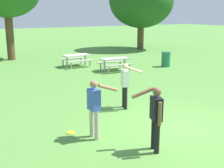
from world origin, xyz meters
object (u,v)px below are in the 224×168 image
person_thrower (125,82)px  trash_can_beside_table (166,59)px  person_bystander (94,105)px  person_catcher (156,114)px  frisbee (71,133)px  picnic_table_far (76,58)px  picnic_table_near (115,62)px  tree_back_left (141,0)px

person_thrower → trash_can_beside_table: person_thrower is taller
person_bystander → person_catcher: bearing=-57.8°
person_bystander → frisbee: person_bystander is taller
picnic_table_far → trash_can_beside_table: bearing=-30.9°
picnic_table_near → picnic_table_far: 2.84m
person_bystander → tree_back_left: tree_back_left is taller
frisbee → picnic_table_near: picnic_table_near is taller
person_thrower → person_catcher: (-1.24, -3.23, 0.00)m
person_catcher → tree_back_left: bearing=54.8°
frisbee → picnic_table_far: size_ratio=0.13×
person_thrower → trash_can_beside_table: bearing=39.8°
tree_back_left → person_catcher: bearing=-125.2°
person_bystander → tree_back_left: size_ratio=0.24×
picnic_table_far → tree_back_left: size_ratio=0.26×
frisbee → tree_back_left: 20.79m
person_thrower → picnic_table_far: size_ratio=0.91×
person_catcher → picnic_table_far: size_ratio=0.91×
person_bystander → picnic_table_near: person_bystander is taller
person_thrower → picnic_table_far: bearing=77.2°
frisbee → picnic_table_far: (4.56, 9.79, 0.55)m
person_bystander → picnic_table_near: bearing=55.4°
person_thrower → picnic_table_near: size_ratio=0.90×
person_catcher → frisbee: (-1.36, 2.11, -0.95)m
person_thrower → person_catcher: 3.46m
frisbee → picnic_table_far: 10.81m
person_catcher → tree_back_left: tree_back_left is taller
trash_can_beside_table → tree_back_left: tree_back_left is taller
frisbee → person_thrower: bearing=23.3°
frisbee → trash_can_beside_table: size_ratio=0.25×
person_bystander → picnic_table_far: 11.23m
frisbee → picnic_table_near: bearing=50.9°
picnic_table_far → person_thrower: bearing=-102.8°
person_thrower → trash_can_beside_table: 8.97m
frisbee → picnic_table_near: 9.41m
person_bystander → frisbee: 1.23m
frisbee → tree_back_left: bearing=48.2°
person_thrower → person_bystander: 2.79m
person_thrower → person_bystander: (-2.16, -1.77, 0.00)m
person_bystander → picnic_table_near: 9.65m
person_catcher → picnic_table_near: person_catcher is taller
frisbee → picnic_table_near: (5.92, 7.29, 0.55)m
person_catcher → picnic_table_far: 12.33m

